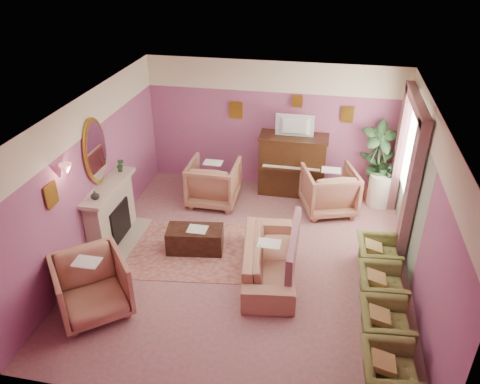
% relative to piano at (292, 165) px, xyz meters
% --- Properties ---
extents(floor, '(5.50, 6.00, 0.01)m').
position_rel_piano_xyz_m(floor, '(-0.50, -2.68, -0.65)').
color(floor, '#9D6466').
rests_on(floor, ground).
extents(ceiling, '(5.50, 6.00, 0.01)m').
position_rel_piano_xyz_m(ceiling, '(-0.50, -2.68, 2.15)').
color(ceiling, white).
rests_on(ceiling, wall_back).
extents(wall_back, '(5.50, 0.02, 2.80)m').
position_rel_piano_xyz_m(wall_back, '(-0.50, 0.32, 0.75)').
color(wall_back, '#874E82').
rests_on(wall_back, floor).
extents(wall_front, '(5.50, 0.02, 2.80)m').
position_rel_piano_xyz_m(wall_front, '(-0.50, -5.68, 0.75)').
color(wall_front, '#874E82').
rests_on(wall_front, floor).
extents(wall_left, '(0.02, 6.00, 2.80)m').
position_rel_piano_xyz_m(wall_left, '(-3.25, -2.68, 0.75)').
color(wall_left, '#874E82').
rests_on(wall_left, floor).
extents(wall_right, '(0.02, 6.00, 2.80)m').
position_rel_piano_xyz_m(wall_right, '(2.25, -2.68, 0.75)').
color(wall_right, '#874E82').
rests_on(wall_right, floor).
extents(picture_rail_band, '(5.50, 0.01, 0.65)m').
position_rel_piano_xyz_m(picture_rail_band, '(-0.50, 0.31, 1.82)').
color(picture_rail_band, '#F5E8C8').
rests_on(picture_rail_band, wall_back).
extents(stripe_panel, '(0.01, 3.00, 2.15)m').
position_rel_piano_xyz_m(stripe_panel, '(2.23, -1.38, 0.42)').
color(stripe_panel, '#9FAF98').
rests_on(stripe_panel, wall_right).
extents(fireplace_surround, '(0.30, 1.40, 1.10)m').
position_rel_piano_xyz_m(fireplace_surround, '(-3.09, -2.48, -0.10)').
color(fireplace_surround, '#BDAC91').
rests_on(fireplace_surround, floor).
extents(fireplace_inset, '(0.18, 0.72, 0.68)m').
position_rel_piano_xyz_m(fireplace_inset, '(-2.99, -2.48, -0.25)').
color(fireplace_inset, black).
rests_on(fireplace_inset, floor).
extents(fire_ember, '(0.06, 0.54, 0.10)m').
position_rel_piano_xyz_m(fire_ember, '(-2.95, -2.48, -0.43)').
color(fire_ember, '#FF3C0C').
rests_on(fire_ember, floor).
extents(mantel_shelf, '(0.40, 1.55, 0.07)m').
position_rel_piano_xyz_m(mantel_shelf, '(-3.06, -2.48, 0.47)').
color(mantel_shelf, '#BDAC91').
rests_on(mantel_shelf, fireplace_surround).
extents(hearth, '(0.55, 1.50, 0.02)m').
position_rel_piano_xyz_m(hearth, '(-2.89, -2.48, -0.64)').
color(hearth, '#BDAC91').
rests_on(hearth, floor).
extents(mirror_frame, '(0.04, 0.72, 1.20)m').
position_rel_piano_xyz_m(mirror_frame, '(-3.20, -2.48, 1.15)').
color(mirror_frame, '#AF8A27').
rests_on(mirror_frame, wall_left).
extents(mirror_glass, '(0.01, 0.60, 1.06)m').
position_rel_piano_xyz_m(mirror_glass, '(-3.17, -2.48, 1.15)').
color(mirror_glass, white).
rests_on(mirror_glass, wall_left).
extents(sconce_shade, '(0.20, 0.20, 0.16)m').
position_rel_piano_xyz_m(sconce_shade, '(-3.12, -3.53, 1.33)').
color(sconce_shade, '#F68470').
rests_on(sconce_shade, wall_left).
extents(piano, '(1.40, 0.60, 1.30)m').
position_rel_piano_xyz_m(piano, '(0.00, 0.00, 0.00)').
color(piano, '#361E0F').
rests_on(piano, floor).
extents(piano_keyshelf, '(1.30, 0.12, 0.06)m').
position_rel_piano_xyz_m(piano_keyshelf, '(-0.00, -0.35, 0.07)').
color(piano_keyshelf, '#361E0F').
rests_on(piano_keyshelf, piano).
extents(piano_keys, '(1.20, 0.08, 0.02)m').
position_rel_piano_xyz_m(piano_keys, '(0.00, -0.35, 0.11)').
color(piano_keys, white).
rests_on(piano_keys, piano).
extents(piano_top, '(1.45, 0.65, 0.04)m').
position_rel_piano_xyz_m(piano_top, '(0.00, 0.00, 0.66)').
color(piano_top, '#361E0F').
rests_on(piano_top, piano).
extents(television, '(0.80, 0.12, 0.48)m').
position_rel_piano_xyz_m(television, '(0.00, -0.05, 0.95)').
color(television, black).
rests_on(television, piano).
extents(print_back_left, '(0.30, 0.03, 0.38)m').
position_rel_piano_xyz_m(print_back_left, '(-1.30, 0.28, 1.07)').
color(print_back_left, '#AF8A27').
rests_on(print_back_left, wall_back).
extents(print_back_right, '(0.26, 0.03, 0.34)m').
position_rel_piano_xyz_m(print_back_right, '(1.05, 0.28, 1.13)').
color(print_back_right, '#AF8A27').
rests_on(print_back_right, wall_back).
extents(print_back_mid, '(0.22, 0.03, 0.26)m').
position_rel_piano_xyz_m(print_back_mid, '(0.00, 0.28, 1.35)').
color(print_back_mid, '#AF8A27').
rests_on(print_back_mid, wall_back).
extents(print_left_wall, '(0.03, 0.28, 0.36)m').
position_rel_piano_xyz_m(print_left_wall, '(-3.21, -3.88, 1.07)').
color(print_left_wall, '#AF8A27').
rests_on(print_left_wall, wall_left).
extents(window_blind, '(0.03, 1.40, 1.80)m').
position_rel_piano_xyz_m(window_blind, '(2.20, -1.13, 1.05)').
color(window_blind, beige).
rests_on(window_blind, wall_right).
extents(curtain_left, '(0.16, 0.34, 2.60)m').
position_rel_piano_xyz_m(curtain_left, '(2.12, -2.05, 0.65)').
color(curtain_left, '#88535B').
rests_on(curtain_left, floor).
extents(curtain_right, '(0.16, 0.34, 2.60)m').
position_rel_piano_xyz_m(curtain_right, '(2.12, -0.21, 0.65)').
color(curtain_right, '#88535B').
rests_on(curtain_right, floor).
extents(pelmet, '(0.16, 2.20, 0.16)m').
position_rel_piano_xyz_m(pelmet, '(2.12, -1.13, 1.91)').
color(pelmet, '#88535B').
rests_on(pelmet, wall_right).
extents(mantel_plant, '(0.16, 0.16, 0.28)m').
position_rel_piano_xyz_m(mantel_plant, '(-3.05, -1.93, 0.64)').
color(mantel_plant, '#284F29').
rests_on(mantel_plant, mantel_shelf).
extents(mantel_vase, '(0.16, 0.16, 0.16)m').
position_rel_piano_xyz_m(mantel_vase, '(-3.05, -2.98, 0.58)').
color(mantel_vase, '#F5E8C8').
rests_on(mantel_vase, mantel_shelf).
extents(area_rug, '(2.71, 2.10, 0.01)m').
position_rel_piano_xyz_m(area_rug, '(-1.40, -2.53, -0.64)').
color(area_rug, '#A76459').
rests_on(area_rug, floor).
extents(coffee_table, '(1.06, 0.64, 0.45)m').
position_rel_piano_xyz_m(coffee_table, '(-1.49, -2.52, -0.43)').
color(coffee_table, black).
rests_on(coffee_table, floor).
extents(table_paper, '(0.35, 0.28, 0.01)m').
position_rel_piano_xyz_m(table_paper, '(-1.44, -2.52, -0.20)').
color(table_paper, beige).
rests_on(table_paper, coffee_table).
extents(sofa, '(0.70, 2.11, 0.85)m').
position_rel_piano_xyz_m(sofa, '(-0.09, -2.92, -0.22)').
color(sofa, tan).
rests_on(sofa, floor).
extents(sofa_throw, '(0.11, 1.60, 0.59)m').
position_rel_piano_xyz_m(sofa_throw, '(0.31, -2.92, -0.05)').
color(sofa_throw, '#88535B').
rests_on(sofa_throw, sofa).
extents(floral_armchair_left, '(1.00, 1.00, 1.05)m').
position_rel_piano_xyz_m(floral_armchair_left, '(-1.57, -0.77, -0.13)').
color(floral_armchair_left, tan).
rests_on(floral_armchair_left, floor).
extents(floral_armchair_right, '(1.00, 1.00, 1.05)m').
position_rel_piano_xyz_m(floral_armchair_right, '(0.82, -0.65, -0.13)').
color(floral_armchair_right, tan).
rests_on(floral_armchair_right, floor).
extents(floral_armchair_front, '(1.00, 1.00, 1.05)m').
position_rel_piano_xyz_m(floral_armchair_front, '(-2.56, -4.33, -0.13)').
color(floral_armchair_front, tan).
rests_on(floral_armchair_front, floor).
extents(olive_chair_a, '(0.57, 0.81, 0.70)m').
position_rel_piano_xyz_m(olive_chair_a, '(1.71, -4.90, -0.30)').
color(olive_chair_a, olive).
rests_on(olive_chair_a, floor).
extents(olive_chair_b, '(0.57, 0.81, 0.70)m').
position_rel_piano_xyz_m(olive_chair_b, '(1.71, -4.08, -0.30)').
color(olive_chair_b, olive).
rests_on(olive_chair_b, floor).
extents(olive_chair_c, '(0.57, 0.81, 0.70)m').
position_rel_piano_xyz_m(olive_chair_c, '(1.71, -3.26, -0.30)').
color(olive_chair_c, olive).
rests_on(olive_chair_c, floor).
extents(olive_chair_d, '(0.57, 0.81, 0.70)m').
position_rel_piano_xyz_m(olive_chair_d, '(1.71, -2.44, -0.30)').
color(olive_chair_d, olive).
rests_on(olive_chair_d, floor).
extents(side_table, '(0.52, 0.52, 0.70)m').
position_rel_piano_xyz_m(side_table, '(1.89, -0.17, -0.30)').
color(side_table, white).
rests_on(side_table, floor).
extents(side_plant_big, '(0.30, 0.30, 0.34)m').
position_rel_piano_xyz_m(side_plant_big, '(1.89, -0.17, 0.22)').
color(side_plant_big, '#284F29').
rests_on(side_plant_big, side_table).
extents(side_plant_small, '(0.16, 0.16, 0.28)m').
position_rel_piano_xyz_m(side_plant_small, '(2.01, -0.27, 0.19)').
color(side_plant_small, '#284F29').
rests_on(side_plant_small, side_table).
extents(palm_pot, '(0.34, 0.34, 0.34)m').
position_rel_piano_xyz_m(palm_pot, '(1.75, -0.04, -0.48)').
color(palm_pot, '#9F564E').
rests_on(palm_pot, floor).
extents(palm_plant, '(0.76, 0.76, 1.44)m').
position_rel_piano_xyz_m(palm_plant, '(1.75, -0.04, 0.41)').
color(palm_plant, '#284F29').
rests_on(palm_plant, palm_pot).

